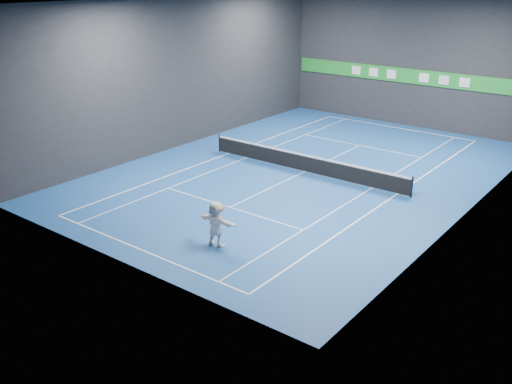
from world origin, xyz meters
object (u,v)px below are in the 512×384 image
Objects in this scene: tennis_racket at (222,208)px; player at (216,224)px; tennis_net at (305,162)px; tennis_ball at (214,188)px.

player is at bearing -171.12° from tennis_racket.
tennis_racket is (0.31, 0.05, 0.72)m from player.
tennis_net is 10.06m from tennis_racket.
tennis_ball reaches higher than tennis_racket.
player is 28.75× the size of tennis_ball.
tennis_net is 20.29× the size of tennis_racket.
tennis_racket is at bearing -0.80° from tennis_ball.
tennis_ball is at bearing -78.09° from tennis_net.
tennis_ball reaches higher than tennis_net.
player is 1.51m from tennis_ball.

